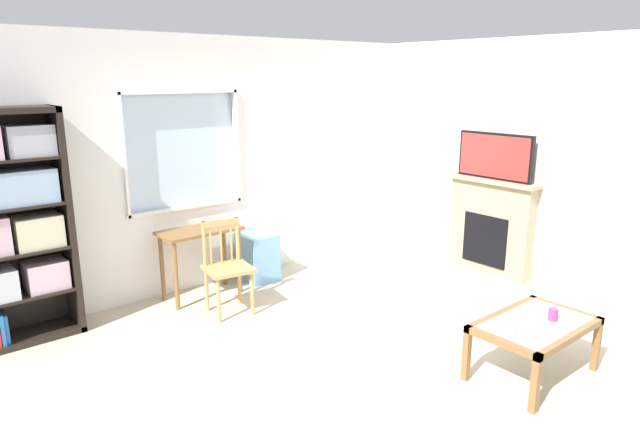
{
  "coord_description": "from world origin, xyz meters",
  "views": [
    {
      "loc": [
        -2.97,
        -3.01,
        2.24
      ],
      "look_at": [
        0.07,
        0.64,
        1.01
      ],
      "focal_mm": 31.46,
      "sensor_mm": 36.0,
      "label": 1
    }
  ],
  "objects_px": {
    "bookshelf": "(9,222)",
    "plastic_drawer_unit": "(258,257)",
    "coffee_table": "(535,330)",
    "sippy_cup": "(553,314)",
    "desk_under_window": "(200,242)",
    "tv": "(495,156)",
    "wooden_chair": "(227,266)",
    "fireplace": "(490,225)"
  },
  "relations": [
    {
      "from": "wooden_chair",
      "to": "plastic_drawer_unit",
      "type": "distance_m",
      "value": 0.94
    },
    {
      "from": "plastic_drawer_unit",
      "to": "fireplace",
      "type": "xyz_separation_m",
      "value": [
        2.24,
        -1.49,
        0.29
      ]
    },
    {
      "from": "fireplace",
      "to": "tv",
      "type": "height_order",
      "value": "tv"
    },
    {
      "from": "wooden_chair",
      "to": "sippy_cup",
      "type": "relative_size",
      "value": 10.0
    },
    {
      "from": "wooden_chair",
      "to": "tv",
      "type": "relative_size",
      "value": 0.98
    },
    {
      "from": "bookshelf",
      "to": "plastic_drawer_unit",
      "type": "height_order",
      "value": "bookshelf"
    },
    {
      "from": "wooden_chair",
      "to": "plastic_drawer_unit",
      "type": "height_order",
      "value": "wooden_chair"
    },
    {
      "from": "bookshelf",
      "to": "coffee_table",
      "type": "xyz_separation_m",
      "value": [
        2.85,
        -3.15,
        -0.69
      ]
    },
    {
      "from": "plastic_drawer_unit",
      "to": "sippy_cup",
      "type": "distance_m",
      "value": 3.21
    },
    {
      "from": "wooden_chair",
      "to": "sippy_cup",
      "type": "distance_m",
      "value": 2.9
    },
    {
      "from": "desk_under_window",
      "to": "plastic_drawer_unit",
      "type": "height_order",
      "value": "desk_under_window"
    },
    {
      "from": "bookshelf",
      "to": "sippy_cup",
      "type": "xyz_separation_m",
      "value": [
        2.98,
        -3.21,
        -0.58
      ]
    },
    {
      "from": "desk_under_window",
      "to": "sippy_cup",
      "type": "height_order",
      "value": "desk_under_window"
    },
    {
      "from": "coffee_table",
      "to": "fireplace",
      "type": "bearing_deg",
      "value": 41.78
    },
    {
      "from": "sippy_cup",
      "to": "plastic_drawer_unit",
      "type": "bearing_deg",
      "value": 100.52
    },
    {
      "from": "bookshelf",
      "to": "tv",
      "type": "distance_m",
      "value": 4.88
    },
    {
      "from": "plastic_drawer_unit",
      "to": "sippy_cup",
      "type": "xyz_separation_m",
      "value": [
        0.59,
        -3.15,
        0.22
      ]
    },
    {
      "from": "desk_under_window",
      "to": "tv",
      "type": "relative_size",
      "value": 0.89
    },
    {
      "from": "wooden_chair",
      "to": "fireplace",
      "type": "relative_size",
      "value": 0.8
    },
    {
      "from": "plastic_drawer_unit",
      "to": "sippy_cup",
      "type": "relative_size",
      "value": 5.87
    },
    {
      "from": "desk_under_window",
      "to": "tv",
      "type": "xyz_separation_m",
      "value": [
        2.94,
        -1.44,
        0.77
      ]
    },
    {
      "from": "bookshelf",
      "to": "tv",
      "type": "height_order",
      "value": "bookshelf"
    },
    {
      "from": "plastic_drawer_unit",
      "to": "coffee_table",
      "type": "bearing_deg",
      "value": -81.74
    },
    {
      "from": "bookshelf",
      "to": "plastic_drawer_unit",
      "type": "relative_size",
      "value": 3.77
    },
    {
      "from": "fireplace",
      "to": "tv",
      "type": "relative_size",
      "value": 1.22
    },
    {
      "from": "plastic_drawer_unit",
      "to": "coffee_table",
      "type": "relative_size",
      "value": 0.56
    },
    {
      "from": "fireplace",
      "to": "sippy_cup",
      "type": "bearing_deg",
      "value": -134.89
    },
    {
      "from": "bookshelf",
      "to": "sippy_cup",
      "type": "bearing_deg",
      "value": -47.08
    },
    {
      "from": "fireplace",
      "to": "desk_under_window",
      "type": "bearing_deg",
      "value": 154.1
    },
    {
      "from": "tv",
      "to": "sippy_cup",
      "type": "bearing_deg",
      "value": -134.57
    },
    {
      "from": "desk_under_window",
      "to": "tv",
      "type": "bearing_deg",
      "value": -26.04
    },
    {
      "from": "wooden_chair",
      "to": "tv",
      "type": "bearing_deg",
      "value": -17.43
    },
    {
      "from": "wooden_chair",
      "to": "fireplace",
      "type": "distance_m",
      "value": 3.1
    },
    {
      "from": "bookshelf",
      "to": "fireplace",
      "type": "bearing_deg",
      "value": -18.42
    },
    {
      "from": "bookshelf",
      "to": "coffee_table",
      "type": "distance_m",
      "value": 4.3
    },
    {
      "from": "bookshelf",
      "to": "wooden_chair",
      "type": "distance_m",
      "value": 1.89
    },
    {
      "from": "coffee_table",
      "to": "sippy_cup",
      "type": "height_order",
      "value": "sippy_cup"
    },
    {
      "from": "fireplace",
      "to": "coffee_table",
      "type": "relative_size",
      "value": 1.19
    },
    {
      "from": "desk_under_window",
      "to": "plastic_drawer_unit",
      "type": "distance_m",
      "value": 0.79
    },
    {
      "from": "fireplace",
      "to": "wooden_chair",
      "type": "bearing_deg",
      "value": 162.67
    },
    {
      "from": "desk_under_window",
      "to": "fireplace",
      "type": "xyz_separation_m",
      "value": [
        2.96,
        -1.44,
        -0.03
      ]
    },
    {
      "from": "wooden_chair",
      "to": "plastic_drawer_unit",
      "type": "bearing_deg",
      "value": 38.08
    }
  ]
}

